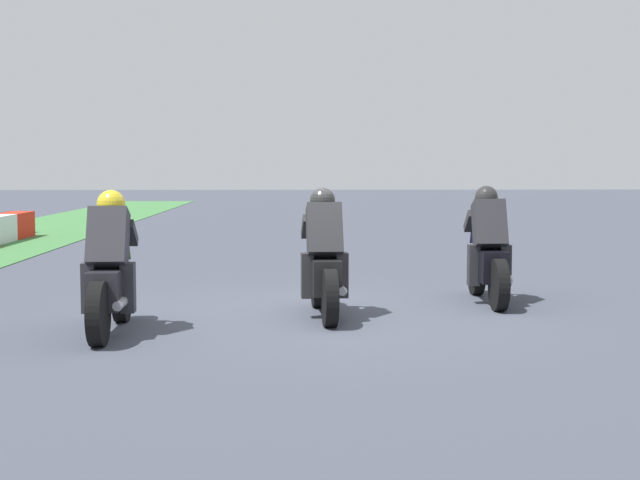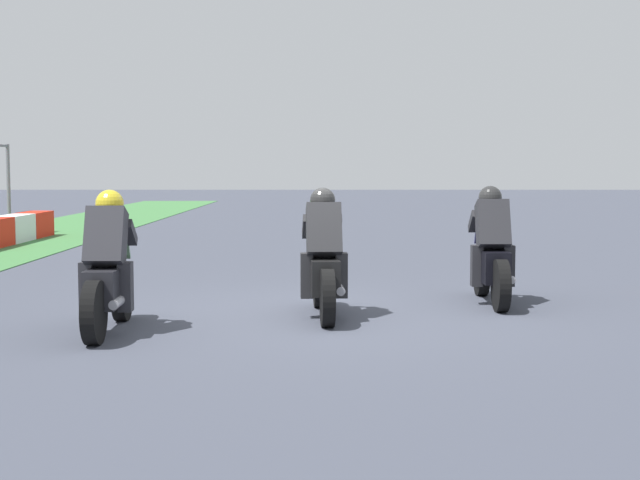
# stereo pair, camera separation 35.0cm
# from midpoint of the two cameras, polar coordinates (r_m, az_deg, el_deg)

# --- Properties ---
(ground_plane) EXTENTS (120.00, 120.00, 0.00)m
(ground_plane) POSITION_cam_midpoint_polar(r_m,az_deg,el_deg) (10.68, -0.84, -4.78)
(ground_plane) COLOR #3E424F
(rider_lane_a) EXTENTS (2.04, 0.54, 1.51)m
(rider_lane_a) POSITION_cam_midpoint_polar(r_m,az_deg,el_deg) (11.75, 9.75, -0.92)
(rider_lane_a) COLOR black
(rider_lane_a) RESTS_ON ground_plane
(rider_lane_b) EXTENTS (2.04, 0.55, 1.51)m
(rider_lane_b) POSITION_cam_midpoint_polar(r_m,az_deg,el_deg) (10.49, -0.72, -1.51)
(rider_lane_b) COLOR black
(rider_lane_b) RESTS_ON ground_plane
(rider_lane_c) EXTENTS (2.04, 0.54, 1.51)m
(rider_lane_c) POSITION_cam_midpoint_polar(r_m,az_deg,el_deg) (9.72, -14.16, -2.14)
(rider_lane_c) COLOR black
(rider_lane_c) RESTS_ON ground_plane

